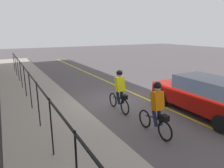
# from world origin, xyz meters

# --- Properties ---
(ground_plane) EXTENTS (80.00, 80.00, 0.00)m
(ground_plane) POSITION_xyz_m (0.00, 0.00, 0.00)
(ground_plane) COLOR #4D4549
(lane_line_centre) EXTENTS (36.00, 0.12, 0.01)m
(lane_line_centre) POSITION_xyz_m (0.00, -1.60, 0.00)
(lane_line_centre) COLOR yellow
(lane_line_centre) RESTS_ON ground
(sidewalk) EXTENTS (40.00, 3.20, 0.15)m
(sidewalk) POSITION_xyz_m (0.00, 3.40, 0.07)
(sidewalk) COLOR gray
(sidewalk) RESTS_ON ground
(iron_fence) EXTENTS (19.51, 0.04, 1.60)m
(iron_fence) POSITION_xyz_m (1.00, 3.80, 1.34)
(iron_fence) COLOR black
(iron_fence) RESTS_ON sidewalk
(cyclist_lead) EXTENTS (1.71, 0.37, 1.83)m
(cyclist_lead) POSITION_xyz_m (-0.80, 0.45, 0.91)
(cyclist_lead) COLOR black
(cyclist_lead) RESTS_ON ground
(cyclist_follow) EXTENTS (1.71, 0.37, 1.83)m
(cyclist_follow) POSITION_xyz_m (-3.17, 0.48, 0.91)
(cyclist_follow) COLOR black
(cyclist_follow) RESTS_ON ground
(patrol_sedan) EXTENTS (4.46, 2.03, 1.58)m
(patrol_sedan) POSITION_xyz_m (-2.76, -2.46, 0.82)
(patrol_sedan) COLOR #980F09
(patrol_sedan) RESTS_ON ground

